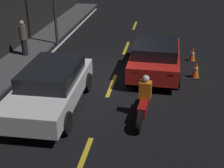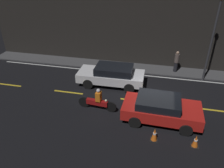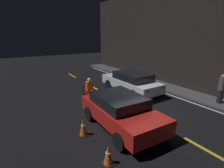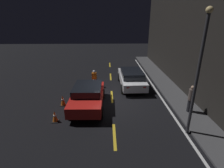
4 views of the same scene
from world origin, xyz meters
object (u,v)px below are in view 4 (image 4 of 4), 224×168
(motorcycle, at_px, (95,80))
(traffic_cone_near, at_px, (63,100))
(pedestrian, at_px, (191,99))
(street_lamp, at_px, (198,70))
(taxi_red, at_px, (88,96))
(traffic_cone_mid, at_px, (55,116))
(sedan_white, at_px, (132,78))

(motorcycle, distance_m, traffic_cone_near, 3.83)
(pedestrian, relative_size, street_lamp, 0.28)
(traffic_cone_near, xyz_separation_m, pedestrian, (1.16, 7.72, 0.58))
(taxi_red, bearing_deg, pedestrian, 82.19)
(street_lamp, bearing_deg, traffic_cone_mid, -100.04)
(sedan_white, distance_m, traffic_cone_mid, 7.03)
(motorcycle, xyz_separation_m, traffic_cone_mid, (5.25, -1.82, -0.24))
(traffic_cone_near, bearing_deg, street_lamp, 65.57)
(taxi_red, height_order, motorcycle, motorcycle)
(taxi_red, height_order, traffic_cone_mid, taxi_red)
(sedan_white, xyz_separation_m, traffic_cone_near, (3.19, -4.85, -0.42))
(motorcycle, height_order, pedestrian, pedestrian)
(sedan_white, bearing_deg, street_lamp, -163.94)
(taxi_red, relative_size, motorcycle, 1.79)
(pedestrian, bearing_deg, motorcycle, -127.53)
(taxi_red, bearing_deg, traffic_cone_near, -95.63)
(sedan_white, relative_size, taxi_red, 1.10)
(motorcycle, relative_size, traffic_cone_near, 3.22)
(street_lamp, bearing_deg, pedestrian, 154.26)
(taxi_red, distance_m, pedestrian, 6.17)
(taxi_red, relative_size, pedestrian, 2.53)
(sedan_white, bearing_deg, pedestrian, -147.76)
(motorcycle, bearing_deg, traffic_cone_near, -23.85)
(traffic_cone_near, bearing_deg, traffic_cone_mid, 0.05)
(sedan_white, xyz_separation_m, motorcycle, (-0.18, -3.02, -0.20))
(taxi_red, bearing_deg, street_lamp, 61.99)
(sedan_white, distance_m, pedestrian, 5.22)
(traffic_cone_near, height_order, traffic_cone_mid, traffic_cone_near)
(motorcycle, distance_m, street_lamp, 8.57)
(traffic_cone_mid, distance_m, street_lamp, 7.49)
(traffic_cone_mid, bearing_deg, pedestrian, 95.32)
(sedan_white, xyz_separation_m, taxi_red, (3.39, -3.21, -0.01))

